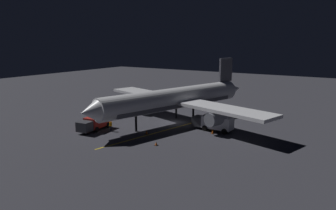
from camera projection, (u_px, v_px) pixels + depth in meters
The scene contains 9 objects.
ground_plane at pixel (174, 123), 55.21m from camera, with size 180.00×180.00×0.20m, color #303037.
apron_guide_stripe at pixel (169, 129), 51.11m from camera, with size 0.24×27.66×0.01m, color gold.
airliner at pixel (177, 99), 54.77m from camera, with size 36.03×35.45×10.72m.
baggage_truck at pixel (95, 123), 50.34m from camera, with size 2.77×6.27×2.20m.
catering_truck at pixel (214, 123), 50.19m from camera, with size 6.65×2.45×2.38m.
ground_crew_worker at pixel (111, 126), 49.79m from camera, with size 0.40×0.40×1.74m.
traffic_cone_near_left at pixel (147, 132), 48.55m from camera, with size 0.50×0.50×0.55m.
traffic_cone_near_right at pixel (213, 132), 48.62m from camera, with size 0.50×0.50×0.55m.
traffic_cone_under_wing at pixel (156, 144), 43.19m from camera, with size 0.50×0.50×0.55m.
Camera 1 is at (-27.93, 45.62, 13.98)m, focal length 33.87 mm.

